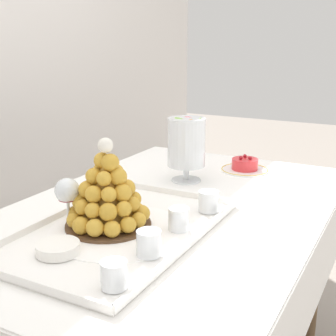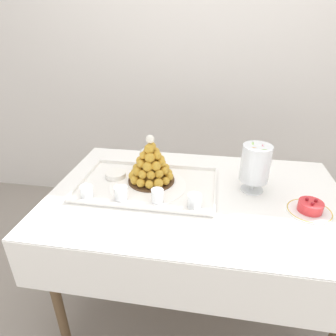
# 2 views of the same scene
# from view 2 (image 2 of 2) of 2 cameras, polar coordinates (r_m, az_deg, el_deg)

# --- Properties ---
(ground_plane) EXTENTS (12.00, 12.00, 0.00)m
(ground_plane) POSITION_cam_2_polar(r_m,az_deg,el_deg) (1.87, 4.44, -25.20)
(ground_plane) COLOR gray
(backdrop_wall) EXTENTS (4.80, 0.10, 2.50)m
(backdrop_wall) POSITION_cam_2_polar(r_m,az_deg,el_deg) (2.31, 8.53, 21.20)
(backdrop_wall) COLOR silver
(backdrop_wall) RESTS_ON ground_plane
(buffet_table) EXTENTS (1.35, 0.88, 0.76)m
(buffet_table) POSITION_cam_2_polar(r_m,az_deg,el_deg) (1.40, 5.41, -8.11)
(buffet_table) COLOR brown
(buffet_table) RESTS_ON ground_plane
(serving_tray) EXTENTS (0.65, 0.41, 0.02)m
(serving_tray) POSITION_cam_2_polar(r_m,az_deg,el_deg) (1.40, -3.99, -3.41)
(serving_tray) COLOR white
(serving_tray) RESTS_ON buffet_table
(croquembouche) EXTENTS (0.23, 0.23, 0.24)m
(croquembouche) POSITION_cam_2_polar(r_m,az_deg,el_deg) (1.39, -3.41, 0.64)
(croquembouche) COLOR #4C331E
(croquembouche) RESTS_ON serving_tray
(dessert_cup_left) EXTENTS (0.05, 0.05, 0.06)m
(dessert_cup_left) POSITION_cam_2_polar(r_m,az_deg,el_deg) (1.34, -15.76, -4.57)
(dessert_cup_left) COLOR silver
(dessert_cup_left) RESTS_ON serving_tray
(dessert_cup_mid_left) EXTENTS (0.06, 0.06, 0.06)m
(dessert_cup_mid_left) POSITION_cam_2_polar(r_m,az_deg,el_deg) (1.29, -9.24, -4.97)
(dessert_cup_mid_left) COLOR silver
(dessert_cup_mid_left) RESTS_ON serving_tray
(dessert_cup_centre) EXTENTS (0.05, 0.05, 0.06)m
(dessert_cup_centre) POSITION_cam_2_polar(r_m,az_deg,el_deg) (1.26, -2.11, -5.54)
(dessert_cup_centre) COLOR silver
(dessert_cup_centre) RESTS_ON serving_tray
(dessert_cup_mid_right) EXTENTS (0.06, 0.06, 0.06)m
(dessert_cup_mid_right) POSITION_cam_2_polar(r_m,az_deg,el_deg) (1.23, 5.31, -6.57)
(dessert_cup_mid_right) COLOR silver
(dessert_cup_mid_right) RESTS_ON serving_tray
(creme_brulee_ramekin) EXTENTS (0.10, 0.10, 0.02)m
(creme_brulee_ramekin) POSITION_cam_2_polar(r_m,az_deg,el_deg) (1.48, -10.28, -1.25)
(creme_brulee_ramekin) COLOR white
(creme_brulee_ramekin) RESTS_ON serving_tray
(macaron_goblet) EXTENTS (0.13, 0.13, 0.23)m
(macaron_goblet) POSITION_cam_2_polar(r_m,az_deg,el_deg) (1.36, 16.88, 0.87)
(macaron_goblet) COLOR white
(macaron_goblet) RESTS_ON buffet_table
(fruit_tart_plate) EXTENTS (0.18, 0.18, 0.06)m
(fruit_tart_plate) POSITION_cam_2_polar(r_m,az_deg,el_deg) (1.35, 26.18, -7.14)
(fruit_tart_plate) COLOR white
(fruit_tart_plate) RESTS_ON buffet_table
(wine_glass) EXTENTS (0.07, 0.07, 0.14)m
(wine_glass) POSITION_cam_2_polar(r_m,az_deg,el_deg) (1.48, -4.39, 2.49)
(wine_glass) COLOR silver
(wine_glass) RESTS_ON buffet_table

